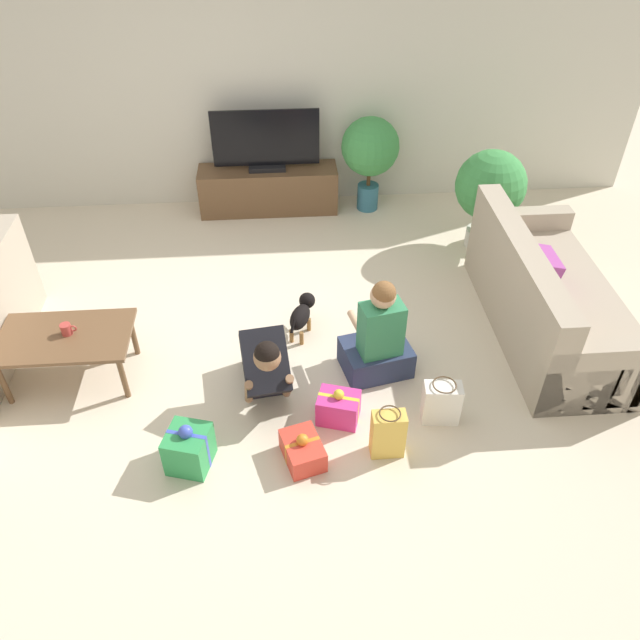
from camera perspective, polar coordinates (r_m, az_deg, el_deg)
ground_plane at (r=5.25m, az=-5.23°, el=-2.71°), size 16.00×16.00×0.00m
wall_back at (r=6.89m, az=-6.01°, el=20.59°), size 8.40×0.06×2.60m
sofa_right at (r=5.57m, az=20.00°, el=1.69°), size 0.90×2.01×0.88m
coffee_table at (r=5.11m, az=-22.27°, el=-1.73°), size 1.00×0.61×0.43m
tv_console at (r=7.06m, az=-4.73°, el=11.80°), size 1.50×0.40×0.49m
tv at (r=6.82m, az=-4.97°, el=15.77°), size 1.13×0.20×0.65m
potted_plant_back_right at (r=6.89m, az=4.61°, el=15.25°), size 0.62×0.62×1.04m
potted_plant_corner_right at (r=6.41m, az=15.30°, el=11.53°), size 0.68×0.68×1.02m
person_kneeling at (r=4.64m, az=-5.12°, el=-3.97°), size 0.41×0.79×0.76m
person_sitting at (r=4.85m, az=5.34°, el=-1.84°), size 0.59×0.55×0.90m
dog at (r=5.27m, az=-1.66°, el=0.62°), size 0.27×0.46×0.32m
gift_box_a at (r=4.40m, az=-11.89°, el=-11.40°), size 0.34×0.35×0.37m
gift_box_b at (r=4.39m, az=-1.59°, el=-11.80°), size 0.33×0.39×0.24m
gift_box_c at (r=4.61m, az=1.70°, el=-8.00°), size 0.35×0.30×0.29m
gift_bag_a at (r=4.65m, az=11.03°, el=-7.42°), size 0.28×0.19×0.36m
gift_bag_b at (r=4.37m, az=6.23°, el=-10.29°), size 0.23×0.15×0.40m
mug at (r=5.06m, az=-22.16°, el=-0.78°), size 0.12×0.08×0.09m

